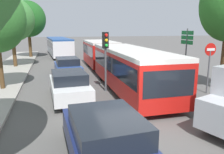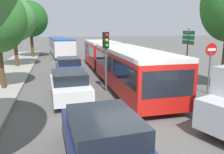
% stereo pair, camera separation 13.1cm
% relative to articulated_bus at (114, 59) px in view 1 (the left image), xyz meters
% --- Properties ---
extents(ground_plane, '(200.00, 200.00, 0.00)m').
position_rel_articulated_bus_xyz_m(ground_plane, '(-1.78, -8.92, -1.41)').
color(ground_plane, '#565451').
extents(kerb_strip_left, '(3.20, 34.63, 0.14)m').
position_rel_articulated_bus_xyz_m(kerb_strip_left, '(-7.94, 3.40, -1.34)').
color(kerb_strip_left, '#9E998E').
rests_on(kerb_strip_left, ground).
extents(articulated_bus, '(2.80, 16.54, 2.45)m').
position_rel_articulated_bus_xyz_m(articulated_bus, '(0.00, 0.00, 0.00)').
color(articulated_bus, red).
rests_on(articulated_bus, ground).
extents(city_bus_rear, '(3.22, 11.18, 2.38)m').
position_rel_articulated_bus_xyz_m(city_bus_rear, '(-3.41, 15.72, -0.04)').
color(city_bus_rear, silver).
rests_on(city_bus_rear, ground).
extents(queued_car_navy, '(1.96, 4.31, 1.47)m').
position_rel_articulated_bus_xyz_m(queued_car_navy, '(-3.22, -10.41, -0.67)').
color(queued_car_navy, navy).
rests_on(queued_car_navy, ground).
extents(queued_car_white, '(1.94, 4.25, 1.46)m').
position_rel_articulated_bus_xyz_m(queued_car_white, '(-3.66, -4.33, -0.68)').
color(queued_car_white, white).
rests_on(queued_car_white, ground).
extents(queued_car_blue, '(1.90, 4.18, 1.43)m').
position_rel_articulated_bus_xyz_m(queued_car_blue, '(-3.31, 1.45, -0.69)').
color(queued_car_blue, '#284799').
rests_on(queued_car_blue, ground).
extents(traffic_light, '(0.34, 0.37, 3.40)m').
position_rel_articulated_bus_xyz_m(traffic_light, '(-1.49, -3.40, 1.09)').
color(traffic_light, '#56595E').
rests_on(traffic_light, ground).
extents(no_entry_sign, '(0.70, 0.08, 2.82)m').
position_rel_articulated_bus_xyz_m(no_entry_sign, '(3.92, -5.35, 0.46)').
color(no_entry_sign, '#56595E').
rests_on(no_entry_sign, ground).
extents(direction_sign_post, '(0.10, 1.40, 3.60)m').
position_rel_articulated_bus_xyz_m(direction_sign_post, '(5.08, -1.42, 1.16)').
color(direction_sign_post, '#56595E').
rests_on(direction_sign_post, ground).
extents(tree_left_far, '(4.06, 4.06, 6.42)m').
position_rel_articulated_bus_xyz_m(tree_left_far, '(-7.76, 6.61, 2.99)').
color(tree_left_far, '#51381E').
rests_on(tree_left_far, ground).
extents(tree_left_distant, '(4.23, 4.23, 6.96)m').
position_rel_articulated_bus_xyz_m(tree_left_distant, '(-6.97, 13.88, 3.24)').
color(tree_left_distant, '#51381E').
rests_on(tree_left_distant, ground).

